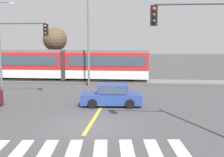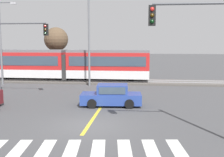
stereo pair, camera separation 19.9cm
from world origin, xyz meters
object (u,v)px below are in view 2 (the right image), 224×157
Objects in this scene: traffic_light_mid_left at (14,45)px; street_lamp_centre at (91,31)px; traffic_light_near_right at (204,44)px; bare_tree_west at (56,40)px; light_rail_tram at (67,64)px; sedan_crossing at (111,96)px; street_lamp_west at (2,38)px.

traffic_light_mid_left is 8.58m from street_lamp_centre.
traffic_light_near_right reaches higher than bare_tree_west.
light_rail_tram is 2.88× the size of bare_tree_west.
bare_tree_west is (-6.24, 8.18, -0.71)m from street_lamp_centre.
sedan_crossing is 0.67× the size of bare_tree_west.
bare_tree_west is (2.99, 8.62, -0.06)m from street_lamp_west.
street_lamp_centre reaches higher than light_rail_tram.
street_lamp_west is 9.27m from street_lamp_centre.
street_lamp_west reaches higher than traffic_light_mid_left.
street_lamp_west reaches higher than sedan_crossing.
street_lamp_west is 1.35× the size of bare_tree_west.
light_rail_tram is at bearing 118.93° from sedan_crossing.
traffic_light_near_right is at bearing -32.71° from traffic_light_mid_left.
sedan_crossing is at bearing -34.55° from street_lamp_west.
bare_tree_west is at bearing 127.35° from street_lamp_centre.
bare_tree_west reaches higher than sedan_crossing.
traffic_light_near_right is at bearing -58.67° from bare_tree_west.
street_lamp_west reaches higher than traffic_light_near_right.
sedan_crossing is 0.65× the size of traffic_light_near_right.
traffic_light_near_right is at bearing -52.08° from sedan_crossing.
bare_tree_west reaches higher than traffic_light_mid_left.
traffic_light_near_right reaches higher than sedan_crossing.
sedan_crossing is at bearing -13.74° from traffic_light_mid_left.
bare_tree_west is at bearing 70.85° from street_lamp_west.
street_lamp_centre reaches higher than traffic_light_near_right.
traffic_light_mid_left reaches higher than sedan_crossing.
sedan_crossing is 0.44× the size of street_lamp_centre.
traffic_light_mid_left is 0.94× the size of traffic_light_near_right.
traffic_light_mid_left reaches higher than light_rail_tram.
sedan_crossing is (6.43, -11.64, -1.35)m from light_rail_tram.
traffic_light_mid_left is at bearing -55.82° from street_lamp_west.
street_lamp_west reaches higher than light_rail_tram.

